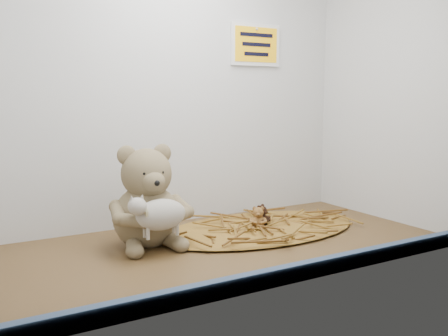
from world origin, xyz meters
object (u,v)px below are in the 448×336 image
main_teddy (146,196)px  mini_teddy_brown (261,214)px  toy_lamb (161,215)px  mini_teddy_tan (258,216)px

main_teddy → mini_teddy_brown: main_teddy is taller
toy_lamb → mini_teddy_tan: bearing=11.1°
main_teddy → mini_teddy_brown: (34.42, -2.01, -8.71)cm
toy_lamb → mini_teddy_brown: 35.65cm
toy_lamb → main_teddy: bearing=90.0°
main_teddy → mini_teddy_brown: 35.56cm
main_teddy → mini_teddy_brown: size_ratio=4.07×
mini_teddy_tan → main_teddy: bearing=-152.9°
main_teddy → mini_teddy_tan: size_ratio=4.18×
toy_lamb → mini_teddy_brown: bearing=12.2°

